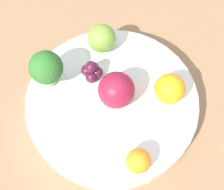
{
  "coord_description": "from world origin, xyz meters",
  "views": [
    {
      "loc": [
        0.04,
        -0.22,
        0.48
      ],
      "look_at": [
        0.0,
        0.0,
        0.06
      ],
      "focal_mm": 50.0,
      "sensor_mm": 36.0,
      "label": 1
    }
  ],
  "objects": [
    {
      "name": "orange_back",
      "position": [
        0.08,
        0.02,
        0.08
      ],
      "size": [
        0.05,
        0.05,
        0.05
      ],
      "color": "orange",
      "rests_on": "bowl"
    },
    {
      "name": "broccoli",
      "position": [
        -0.1,
        0.01,
        0.09
      ],
      "size": [
        0.05,
        0.05,
        0.07
      ],
      "color": "#8CB76B",
      "rests_on": "bowl"
    },
    {
      "name": "ground_plane",
      "position": [
        0.0,
        0.0,
        0.0
      ],
      "size": [
        6.0,
        6.0,
        0.0
      ],
      "primitive_type": "plane",
      "color": "gray"
    },
    {
      "name": "bowl",
      "position": [
        0.0,
        0.0,
        0.04
      ],
      "size": [
        0.27,
        0.27,
        0.03
      ],
      "color": "white",
      "rests_on": "table_surface"
    },
    {
      "name": "apple_green",
      "position": [
        0.01,
        -0.0,
        0.08
      ],
      "size": [
        0.06,
        0.06,
        0.06
      ],
      "color": "maroon",
      "rests_on": "bowl"
    },
    {
      "name": "grape_cluster",
      "position": [
        -0.04,
        0.04,
        0.07
      ],
      "size": [
        0.04,
        0.04,
        0.03
      ],
      "color": "#47142D",
      "rests_on": "bowl"
    },
    {
      "name": "orange_front",
      "position": [
        0.05,
        -0.1,
        0.07
      ],
      "size": [
        0.03,
        0.03,
        0.03
      ],
      "color": "orange",
      "rests_on": "bowl"
    },
    {
      "name": "table_surface",
      "position": [
        0.0,
        0.0,
        0.01
      ],
      "size": [
        1.2,
        1.2,
        0.02
      ],
      "color": "#936D4C",
      "rests_on": "ground_plane"
    },
    {
      "name": "apple_red",
      "position": [
        -0.03,
        0.09,
        0.08
      ],
      "size": [
        0.05,
        0.05,
        0.05
      ],
      "color": "olive",
      "rests_on": "bowl"
    }
  ]
}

